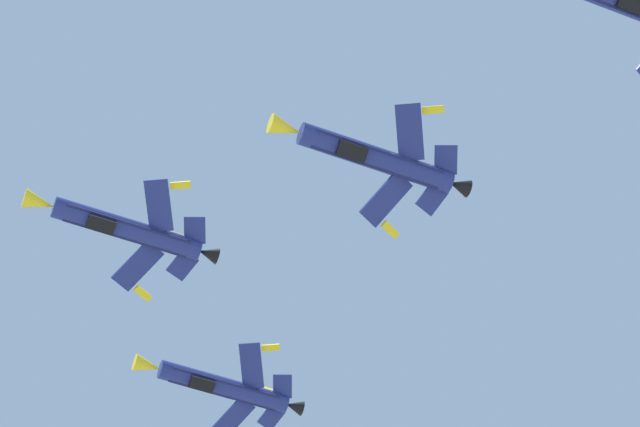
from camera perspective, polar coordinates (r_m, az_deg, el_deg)
fighter_jet_lead at (r=106.17m, az=-8.39°, el=-0.62°), size 15.90×9.65×5.16m
fighter_jet_left_wing at (r=97.93m, az=2.27°, el=2.42°), size 15.90×9.26×5.43m
fighter_jet_right_wing at (r=120.41m, az=-4.26°, el=-7.37°), size 15.90×9.43×5.32m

